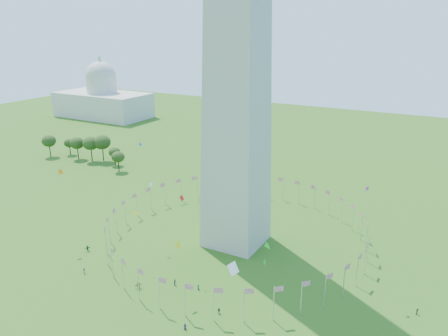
{
  "coord_description": "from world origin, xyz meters",
  "views": [
    {
      "loc": [
        57.25,
        -61.43,
        65.61
      ],
      "look_at": [
        3.93,
        35.0,
        29.57
      ],
      "focal_mm": 35.0,
      "sensor_mm": 36.0,
      "label": 1
    }
  ],
  "objects": [
    {
      "name": "ground",
      "position": [
        0.0,
        0.0,
        0.0
      ],
      "size": [
        600.0,
        600.0,
        0.0
      ],
      "primitive_type": "plane",
      "color": "#285413",
      "rests_on": "ground"
    },
    {
      "name": "flag_ring",
      "position": [
        -0.0,
        50.0,
        4.5
      ],
      "size": [
        80.24,
        80.24,
        9.0
      ],
      "color": "silver",
      "rests_on": "ground"
    },
    {
      "name": "capitol_building",
      "position": [
        -180.0,
        180.0,
        23.0
      ],
      "size": [
        70.0,
        35.0,
        46.0
      ],
      "primitive_type": null,
      "color": "beige",
      "rests_on": "ground"
    },
    {
      "name": "crowd",
      "position": [
        7.77,
        4.74,
        0.84
      ],
      "size": [
        98.21,
        67.71,
        1.98
      ],
      "color": "#1D2545",
      "rests_on": "ground"
    },
    {
      "name": "kites_aloft",
      "position": [
        4.77,
        22.12,
        17.17
      ],
      "size": [
        109.75,
        65.64,
        28.09
      ],
      "color": "green",
      "rests_on": "ground"
    },
    {
      "name": "tree_line_west",
      "position": [
        -105.9,
        91.23,
        5.75
      ],
      "size": [
        55.06,
        16.09,
        13.29
      ],
      "color": "#32501A",
      "rests_on": "ground"
    }
  ]
}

